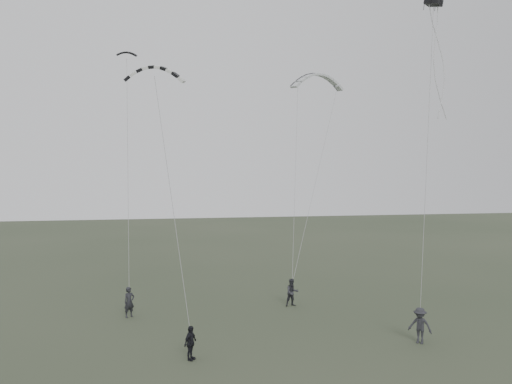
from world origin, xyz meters
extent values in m
plane|color=#313C28|center=(0.00, 0.00, 0.00)|extent=(140.00, 140.00, 0.00)
imported|color=black|center=(-5.65, 6.05, 0.86)|extent=(0.75, 0.67, 1.71)
imported|color=#29292E|center=(4.04, 6.58, 0.84)|extent=(0.88, 0.72, 1.68)
imported|color=black|center=(-2.67, -1.21, 0.75)|extent=(0.81, 0.93, 1.50)
imported|color=#25252A|center=(8.26, -1.16, 0.86)|extent=(1.24, 1.23, 1.72)
camera|label=1|loc=(-4.00, -22.80, 8.08)|focal=35.00mm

